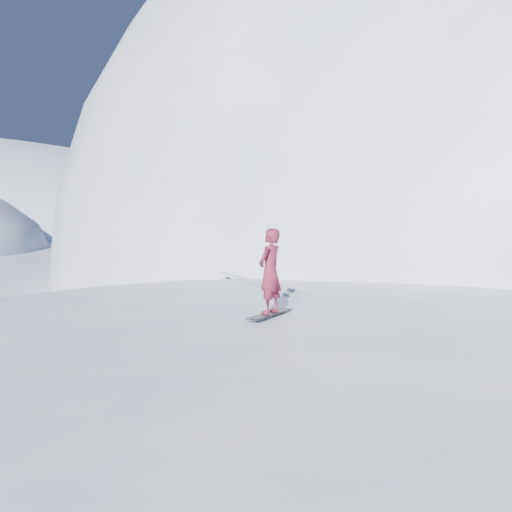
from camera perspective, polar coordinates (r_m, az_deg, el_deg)
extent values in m
plane|color=white|center=(12.10, 13.15, -17.32)|extent=(400.00, 400.00, 0.00)
ellipsoid|color=white|center=(15.04, 10.79, -12.83)|extent=(36.00, 28.00, 4.80)
ellipsoid|color=white|center=(45.37, 21.25, -1.26)|extent=(60.00, 56.00, 56.00)
ellipsoid|color=white|center=(33.88, 11.27, -2.98)|extent=(28.00, 24.00, 18.00)
ellipsoid|color=white|center=(16.76, -3.40, -10.90)|extent=(7.00, 6.30, 1.00)
cube|color=black|center=(11.54, 1.40, -5.80)|extent=(1.21, 1.10, 0.02)
imported|color=maroon|center=(11.41, 1.41, -1.51)|extent=(0.74, 0.72, 1.71)
cube|color=silver|center=(16.07, -0.04, -2.75)|extent=(0.62, 5.98, 0.04)
cube|color=silver|center=(16.17, 1.10, -2.71)|extent=(1.19, 5.90, 0.04)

